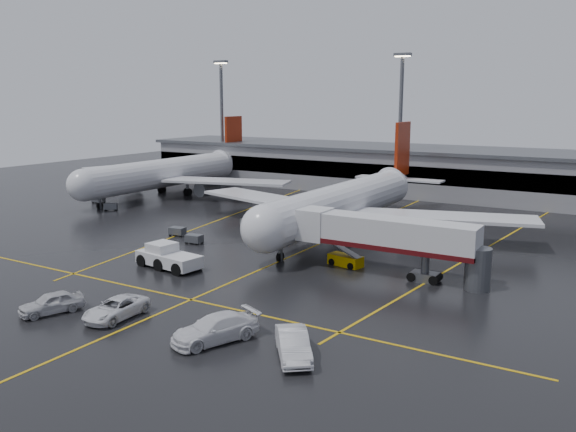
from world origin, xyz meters
The scene contains 22 objects.
ground centered at (0.00, 0.00, 0.00)m, with size 220.00×220.00×0.00m, color black.
apron_line_centre centered at (0.00, 0.00, 0.01)m, with size 0.25×90.00×0.02m, color gold.
apron_line_stop centered at (0.00, -22.00, 0.01)m, with size 60.00×0.25×0.02m, color gold.
apron_line_left centered at (-20.00, 10.00, 0.01)m, with size 0.25×70.00×0.02m, color gold.
apron_line_right centered at (18.00, 10.00, 0.01)m, with size 0.25×70.00×0.02m, color gold.
terminal centered at (0.00, 47.93, 4.32)m, with size 122.00×19.00×8.60m.
light_mast_left centered at (-45.00, 42.00, 14.47)m, with size 3.00×1.20×25.45m.
light_mast_mid centered at (-5.00, 42.00, 14.47)m, with size 3.00×1.20×25.45m.
main_airliner centered at (0.00, 9.70, 4.21)m, with size 48.80×45.60×14.10m.
second_airliner centered at (-42.00, 21.70, 4.21)m, with size 48.80×45.60×14.10m.
jet_bridge centered at (11.87, -6.00, 3.93)m, with size 19.90×3.40×6.05m.
pushback_tractor centered at (-8.81, -15.29, 1.06)m, with size 7.78×4.03×2.67m.
belt_loader centered at (6.94, -4.92, 0.59)m, with size 4.00×2.38×2.38m.
service_van_a centered at (-2.28, -28.59, 0.82)m, with size 2.71×5.87×1.63m, color white.
service_van_b centered at (7.52, -28.17, 0.97)m, with size 2.72×6.69×1.94m, color white.
service_van_c centered at (13.86, -27.62, 0.95)m, with size 2.01×5.77×1.90m, color silver.
service_van_d centered at (-7.73, -30.54, 0.88)m, with size 2.08×5.18×1.77m, color silver.
baggage_cart_a centered at (-13.35, -5.59, 0.63)m, with size 2.10×1.46×1.12m.
baggage_cart_b centered at (-18.01, -3.38, 0.63)m, with size 2.17×1.57×1.12m.
baggage_cart_c centered at (-13.23, 5.75, 0.63)m, with size 2.33×1.92×1.12m.
baggage_cart_d centered at (-46.41, 8.64, 0.63)m, with size 2.33×1.91×1.12m.
baggage_cart_e centered at (-39.26, 4.83, 0.63)m, with size 2.38×2.25×1.12m.
Camera 1 is at (33.29, -60.57, 17.47)m, focal length 37.05 mm.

